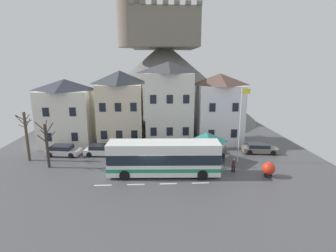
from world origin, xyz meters
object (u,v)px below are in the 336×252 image
at_px(bus_shelter, 207,137).
at_px(pedestrian_00, 234,165).
at_px(flagpole, 241,121).
at_px(bare_tree_01, 47,144).
at_px(pedestrian_01, 197,158).
at_px(pedestrian_02, 224,157).
at_px(parked_car_04, 140,148).
at_px(townhouse_02, 168,103).
at_px(parked_car_02, 202,148).
at_px(parked_car_01, 63,150).
at_px(bare_tree_00, 27,135).
at_px(hilltop_castle, 164,78).
at_px(public_bench, 206,151).
at_px(parked_car_00, 259,148).
at_px(harbour_buoy, 269,169).
at_px(parked_car_03, 102,150).
at_px(transit_bus, 164,158).
at_px(townhouse_03, 219,109).
at_px(townhouse_01, 121,108).
at_px(townhouse_00, 67,112).

xyz_separation_m(bus_shelter, pedestrian_00, (2.26, -2.92, -2.15)).
bearing_deg(flagpole, bare_tree_01, -178.53).
bearing_deg(pedestrian_01, pedestrian_02, 5.35).
relative_size(parked_car_04, pedestrian_02, 3.05).
xyz_separation_m(townhouse_02, parked_car_02, (3.89, -5.13, -4.97)).
height_order(parked_car_01, bare_tree_00, bare_tree_00).
xyz_separation_m(hilltop_castle, public_bench, (4.18, -23.09, -7.63)).
height_order(parked_car_02, pedestrian_01, pedestrian_01).
distance_m(parked_car_04, pedestrian_01, 7.75).
bearing_deg(parked_car_00, townhouse_02, 161.19).
xyz_separation_m(parked_car_00, bare_tree_01, (-24.37, -3.44, 2.03)).
height_order(parked_car_02, harbour_buoy, harbour_buoy).
bearing_deg(parked_car_03, bare_tree_00, -165.35).
relative_size(harbour_buoy, bare_tree_01, 0.29).
distance_m(transit_bus, pedestrian_01, 4.29).
bearing_deg(bus_shelter, pedestrian_00, -52.28).
bearing_deg(parked_car_04, parked_car_03, -176.54).
bearing_deg(townhouse_03, parked_car_02, -123.20).
bearing_deg(pedestrian_01, hilltop_castle, 95.44).
relative_size(parked_car_03, pedestrian_00, 2.99).
bearing_deg(bus_shelter, pedestrian_02, -27.20).
relative_size(transit_bus, bare_tree_01, 2.18).
height_order(transit_bus, parked_car_01, transit_bus).
relative_size(parked_car_03, public_bench, 2.66).
bearing_deg(flagpole, townhouse_01, 149.83).
bearing_deg(pedestrian_02, parked_car_02, 112.91).
bearing_deg(public_bench, parked_car_01, 177.30).
distance_m(pedestrian_02, harbour_buoy, 4.93).
relative_size(public_bench, bare_tree_01, 0.32).
height_order(townhouse_03, parked_car_04, townhouse_03).
distance_m(pedestrian_02, bare_tree_00, 22.24).
bearing_deg(parked_car_01, parked_car_03, 6.87).
bearing_deg(parked_car_04, hilltop_castle, 80.02).
relative_size(townhouse_02, parked_car_04, 2.49).
distance_m(parked_car_02, pedestrian_01, 4.49).
height_order(parked_car_03, pedestrian_00, pedestrian_00).
bearing_deg(townhouse_02, pedestrian_02, -58.55).
bearing_deg(public_bench, townhouse_02, 125.41).
bearing_deg(bare_tree_01, public_bench, 9.80).
xyz_separation_m(townhouse_02, flagpole, (7.48, -8.41, -0.84)).
distance_m(townhouse_02, harbour_buoy, 16.24).
distance_m(townhouse_02, parked_car_04, 7.88).
bearing_deg(parked_car_01, townhouse_02, 29.53).
bearing_deg(harbour_buoy, townhouse_01, 141.98).
xyz_separation_m(townhouse_00, hilltop_castle, (13.84, 17.48, 3.64)).
xyz_separation_m(harbour_buoy, bare_tree_00, (-25.57, 5.87, 2.17)).
xyz_separation_m(townhouse_03, transit_bus, (-8.06, -11.10, -3.09)).
bearing_deg(bus_shelter, townhouse_00, 155.84).
bearing_deg(pedestrian_00, parked_car_01, 162.49).
xyz_separation_m(pedestrian_02, bare_tree_00, (-21.99, 2.47, 2.16)).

